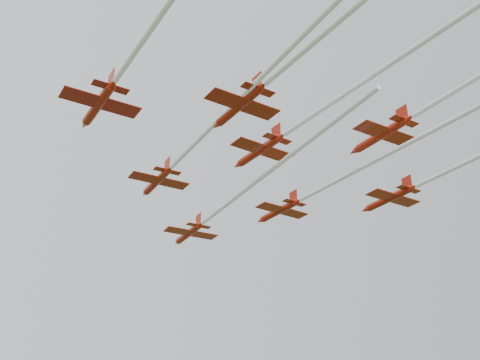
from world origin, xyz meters
name	(u,v)px	position (x,y,z in m)	size (l,w,h in m)	color
jet_lead	(223,207)	(1.32, 3.24, 52.75)	(9.08, 55.79, 2.73)	#9C1809
jet_row2_left	(192,146)	(-9.74, -10.16, 53.98)	(8.61, 51.60, 2.57)	#9C1809
jet_row2_right	(351,173)	(12.25, -14.26, 53.32)	(10.93, 62.02, 2.61)	#9C1809
jet_row3_left	(161,15)	(-21.22, -28.79, 56.60)	(9.69, 70.54, 2.88)	#9C1809
jet_row3_mid	(311,117)	(1.00, -21.53, 55.30)	(9.85, 48.80, 2.68)	#9C1809
jet_row3_right	(451,169)	(24.08, -21.13, 53.62)	(9.15, 51.81, 2.70)	#9C1809
jet_row4_left	(286,66)	(-8.20, -30.68, 53.74)	(8.86, 43.92, 2.61)	#9C1809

